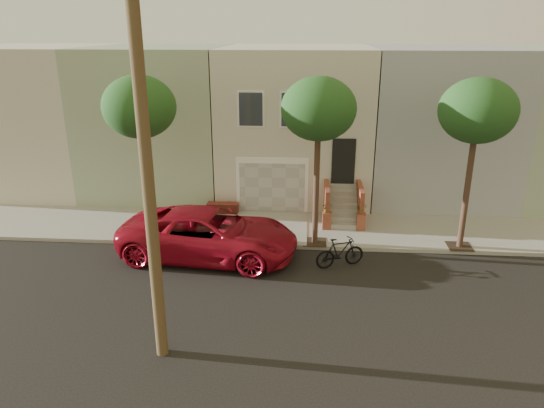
{
  "coord_description": "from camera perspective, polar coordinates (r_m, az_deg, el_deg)",
  "views": [
    {
      "loc": [
        0.66,
        -13.93,
        8.04
      ],
      "look_at": [
        -0.59,
        3.0,
        2.0
      ],
      "focal_mm": 32.96,
      "sensor_mm": 36.0,
      "label": 1
    }
  ],
  "objects": [
    {
      "name": "tree_left",
      "position": [
        19.07,
        -14.92,
        10.55
      ],
      "size": [
        2.7,
        2.57,
        6.3
      ],
      "color": "#2D2116",
      "rests_on": "sidewalk"
    },
    {
      "name": "pickup_truck",
      "position": [
        18.39,
        -7.19,
        -3.44
      ],
      "size": [
        6.71,
        3.57,
        1.79
      ],
      "primitive_type": "imported",
      "rotation": [
        0.0,
        0.0,
        1.48
      ],
      "color": "maroon",
      "rests_on": "ground"
    },
    {
      "name": "tree_mid",
      "position": [
        18.05,
        5.35,
        10.63
      ],
      "size": [
        2.7,
        2.57,
        6.3
      ],
      "color": "#2D2116",
      "rests_on": "sidewalk"
    },
    {
      "name": "ground",
      "position": [
        16.1,
        1.34,
        -10.38
      ],
      "size": [
        90.0,
        90.0,
        0.0
      ],
      "primitive_type": "plane",
      "color": "black",
      "rests_on": "ground"
    },
    {
      "name": "tree_right",
      "position": [
        18.97,
        22.44,
        9.7
      ],
      "size": [
        2.7,
        2.57,
        6.3
      ],
      "color": "#2D2116",
      "rests_on": "sidewalk"
    },
    {
      "name": "sidewalk",
      "position": [
        20.87,
        2.1,
        -2.86
      ],
      "size": [
        40.0,
        3.7,
        0.15
      ],
      "primitive_type": "cube",
      "color": "gray",
      "rests_on": "ground"
    },
    {
      "name": "motorcycle",
      "position": [
        17.81,
        7.77,
        -5.49
      ],
      "size": [
        1.89,
        1.16,
        1.1
      ],
      "primitive_type": "imported",
      "rotation": [
        0.0,
        0.0,
        1.95
      ],
      "color": "black",
      "rests_on": "ground"
    },
    {
      "name": "house_row",
      "position": [
        25.51,
        2.72,
        9.64
      ],
      "size": [
        33.1,
        11.7,
        7.0
      ],
      "color": "beige",
      "rests_on": "sidewalk"
    }
  ]
}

